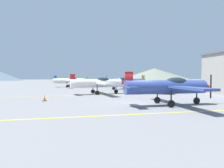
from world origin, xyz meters
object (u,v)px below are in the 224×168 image
Objects in this scene: airplane_mid at (99,83)px; airplane_back at (70,81)px; car_sedan at (165,87)px; traffic_cone_front at (44,98)px; airplane_far at (126,81)px; airplane_near at (169,87)px.

airplane_mid and airplane_back have the same top height.
car_sedan is 7.73× the size of traffic_cone_front.
airplane_far is 15.24× the size of traffic_cone_front.
airplane_far is at bearing 52.13° from airplane_mid.
airplane_near is 11.46m from traffic_cone_front.
airplane_near is 0.99× the size of airplane_mid.
car_sedan is at bearing 18.58° from traffic_cone_front.
airplane_far is 14.36m from airplane_back.
traffic_cone_front is (-15.45, -5.19, -0.56)m from car_sedan.
airplane_mid is 1.97× the size of car_sedan.
airplane_back is 24.40m from traffic_cone_front.
airplane_near and airplane_far have the same top height.
airplane_far is at bearing 48.81° from traffic_cone_front.
airplane_near reaches higher than traffic_cone_front.
airplane_mid reaches higher than traffic_cone_front.
airplane_mid is 1.00× the size of airplane_far.
airplane_far and airplane_back have the same top height.
airplane_near is 1.96× the size of car_sedan.
airplane_near is at bearing -25.37° from traffic_cone_front.
airplane_mid is (-4.23, 10.88, 0.00)m from airplane_near.
airplane_back is at bearing 124.82° from car_sedan.
airplane_near is 30.26m from airplane_back.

